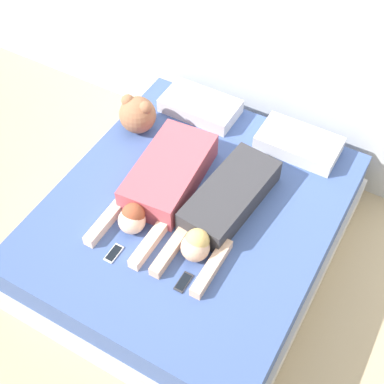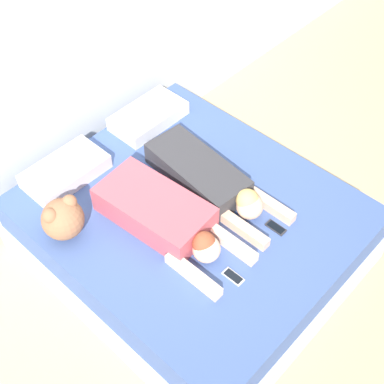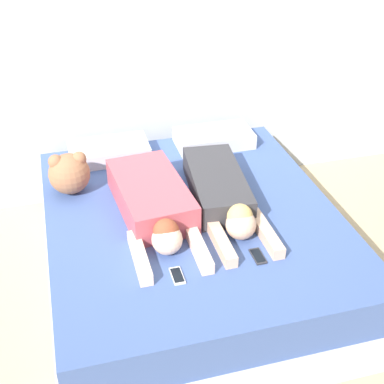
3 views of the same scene
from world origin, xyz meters
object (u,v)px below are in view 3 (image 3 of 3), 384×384
(pillow_head_left, at_px, (109,151))
(cell_phone_right, at_px, (258,256))
(person_left, at_px, (153,203))
(cell_phone_left, at_px, (177,276))
(pillow_head_right, at_px, (214,138))
(plush_toy, at_px, (69,173))
(person_right, at_px, (222,194))
(bed, at_px, (192,245))

(pillow_head_left, height_order, cell_phone_right, pillow_head_left)
(person_left, bearing_deg, cell_phone_left, -89.71)
(person_left, bearing_deg, pillow_head_right, 51.59)
(cell_phone_left, relative_size, plush_toy, 0.48)
(pillow_head_left, xyz_separation_m, cell_phone_right, (0.64, -1.36, -0.05))
(person_left, xyz_separation_m, cell_phone_right, (0.48, -0.55, -0.09))
(person_left, height_order, cell_phone_left, person_left)
(person_left, xyz_separation_m, person_right, (0.45, 0.00, -0.01))
(bed, relative_size, person_left, 1.93)
(pillow_head_left, relative_size, plush_toy, 2.03)
(pillow_head_left, distance_m, cell_phone_left, 1.41)
(pillow_head_right, height_order, plush_toy, plush_toy)
(cell_phone_right, height_order, plush_toy, plush_toy)
(pillow_head_right, bearing_deg, plush_toy, -160.72)
(cell_phone_right, xyz_separation_m, plush_toy, (-0.95, 0.97, 0.14))
(person_left, bearing_deg, bed, -6.44)
(cell_phone_right, bearing_deg, cell_phone_left, -175.38)
(bed, bearing_deg, person_right, 8.16)
(cell_phone_left, xyz_separation_m, cell_phone_right, (0.48, 0.04, 0.00))
(person_right, bearing_deg, cell_phone_right, -86.56)
(cell_phone_left, distance_m, cell_phone_right, 0.48)
(bed, distance_m, person_left, 0.43)
(pillow_head_left, height_order, person_right, person_right)
(pillow_head_right, bearing_deg, bed, -115.74)
(person_left, height_order, person_right, person_right)
(cell_phone_left, relative_size, cell_phone_right, 1.00)
(bed, height_order, plush_toy, plush_toy)
(pillow_head_left, bearing_deg, cell_phone_right, -64.70)
(cell_phone_left, bearing_deg, pillow_head_left, 96.84)
(pillow_head_right, xyz_separation_m, cell_phone_left, (-0.64, -1.40, -0.05))
(person_left, distance_m, person_right, 0.45)
(pillow_head_right, xyz_separation_m, person_left, (-0.64, -0.81, 0.04))
(cell_phone_right, bearing_deg, pillow_head_right, 83.11)
(person_right, xyz_separation_m, plush_toy, (-0.92, 0.42, 0.06))
(cell_phone_left, height_order, cell_phone_right, same)
(person_right, distance_m, plush_toy, 1.01)
(pillow_head_right, relative_size, plush_toy, 2.03)
(pillow_head_left, distance_m, cell_phone_right, 1.51)
(cell_phone_right, bearing_deg, plush_toy, 134.42)
(bed, relative_size, plush_toy, 7.43)
(person_left, height_order, plush_toy, plush_toy)
(bed, distance_m, pillow_head_left, 0.98)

